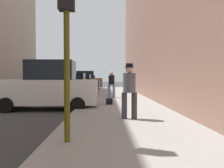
{
  "coord_description": "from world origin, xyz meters",
  "views": [
    {
      "loc": [
        5.29,
        -9.55,
        1.49
      ],
      "look_at": [
        5.77,
        6.15,
        1.0
      ],
      "focal_mm": 35.0,
      "sensor_mm": 36.0,
      "label": 1
    }
  ],
  "objects_px": {
    "parked_bronze_suv": "(84,81)",
    "duffel_bag": "(109,101)",
    "parked_blue_sedan": "(79,83)",
    "pedestrian_with_beanie": "(129,88)",
    "fire_hydrant": "(90,95)",
    "pedestrian_in_jeans": "(112,83)",
    "parked_silver_sedan": "(88,81)",
    "parked_red_hatchback": "(69,86)",
    "traffic_light": "(67,15)",
    "parked_white_van": "(48,87)"
  },
  "relations": [
    {
      "from": "pedestrian_in_jeans",
      "to": "traffic_light",
      "type": "bearing_deg",
      "value": -96.86
    },
    {
      "from": "parked_bronze_suv",
      "to": "traffic_light",
      "type": "bearing_deg",
      "value": -85.32
    },
    {
      "from": "parked_bronze_suv",
      "to": "traffic_light",
      "type": "relative_size",
      "value": 1.29
    },
    {
      "from": "parked_red_hatchback",
      "to": "parked_blue_sedan",
      "type": "height_order",
      "value": "same"
    },
    {
      "from": "parked_blue_sedan",
      "to": "fire_hydrant",
      "type": "height_order",
      "value": "parked_blue_sedan"
    },
    {
      "from": "parked_red_hatchback",
      "to": "duffel_bag",
      "type": "xyz_separation_m",
      "value": [
        2.83,
        -5.3,
        -0.56
      ]
    },
    {
      "from": "parked_red_hatchback",
      "to": "fire_hydrant",
      "type": "height_order",
      "value": "parked_red_hatchback"
    },
    {
      "from": "pedestrian_in_jeans",
      "to": "parked_bronze_suv",
      "type": "bearing_deg",
      "value": 103.48
    },
    {
      "from": "parked_blue_sedan",
      "to": "duffel_bag",
      "type": "xyz_separation_m",
      "value": [
        2.83,
        -11.38,
        -0.56
      ]
    },
    {
      "from": "parked_white_van",
      "to": "parked_red_hatchback",
      "type": "bearing_deg",
      "value": 90.0
    },
    {
      "from": "pedestrian_in_jeans",
      "to": "pedestrian_with_beanie",
      "type": "bearing_deg",
      "value": -87.25
    },
    {
      "from": "parked_blue_sedan",
      "to": "pedestrian_in_jeans",
      "type": "bearing_deg",
      "value": -68.46
    },
    {
      "from": "parked_blue_sedan",
      "to": "pedestrian_with_beanie",
      "type": "xyz_separation_m",
      "value": [
        3.41,
        -15.25,
        0.29
      ]
    },
    {
      "from": "parked_bronze_suv",
      "to": "duffel_bag",
      "type": "bearing_deg",
      "value": -80.18
    },
    {
      "from": "parked_white_van",
      "to": "duffel_bag",
      "type": "height_order",
      "value": "parked_white_van"
    },
    {
      "from": "parked_white_van",
      "to": "pedestrian_with_beanie",
      "type": "xyz_separation_m",
      "value": [
        3.41,
        -3.21,
        0.1
      ]
    },
    {
      "from": "fire_hydrant",
      "to": "pedestrian_with_beanie",
      "type": "xyz_separation_m",
      "value": [
        1.61,
        -5.01,
        0.64
      ]
    },
    {
      "from": "parked_bronze_suv",
      "to": "pedestrian_with_beanie",
      "type": "distance_m",
      "value": 20.53
    },
    {
      "from": "fire_hydrant",
      "to": "duffel_bag",
      "type": "distance_m",
      "value": 1.55
    },
    {
      "from": "parked_white_van",
      "to": "parked_blue_sedan",
      "type": "distance_m",
      "value": 12.04
    },
    {
      "from": "parked_red_hatchback",
      "to": "traffic_light",
      "type": "xyz_separation_m",
      "value": [
        1.85,
        -11.59,
        1.91
      ]
    },
    {
      "from": "parked_blue_sedan",
      "to": "traffic_light",
      "type": "distance_m",
      "value": 17.87
    },
    {
      "from": "parked_silver_sedan",
      "to": "pedestrian_in_jeans",
      "type": "height_order",
      "value": "pedestrian_in_jeans"
    },
    {
      "from": "pedestrian_in_jeans",
      "to": "duffel_bag",
      "type": "xyz_separation_m",
      "value": [
        -0.22,
        -3.65,
        -0.81
      ]
    },
    {
      "from": "pedestrian_with_beanie",
      "to": "parked_bronze_suv",
      "type": "bearing_deg",
      "value": 99.57
    },
    {
      "from": "traffic_light",
      "to": "pedestrian_in_jeans",
      "type": "distance_m",
      "value": 10.15
    },
    {
      "from": "parked_silver_sedan",
      "to": "traffic_light",
      "type": "height_order",
      "value": "traffic_light"
    },
    {
      "from": "pedestrian_in_jeans",
      "to": "parked_red_hatchback",
      "type": "bearing_deg",
      "value": 151.66
    },
    {
      "from": "parked_red_hatchback",
      "to": "traffic_light",
      "type": "distance_m",
      "value": 11.89
    },
    {
      "from": "parked_silver_sedan",
      "to": "pedestrian_with_beanie",
      "type": "xyz_separation_m",
      "value": [
        3.41,
        -25.3,
        0.29
      ]
    },
    {
      "from": "parked_red_hatchback",
      "to": "parked_silver_sedan",
      "type": "height_order",
      "value": "same"
    },
    {
      "from": "parked_blue_sedan",
      "to": "pedestrian_in_jeans",
      "type": "xyz_separation_m",
      "value": [
        3.05,
        -7.73,
        0.26
      ]
    },
    {
      "from": "parked_silver_sedan",
      "to": "fire_hydrant",
      "type": "height_order",
      "value": "parked_silver_sedan"
    },
    {
      "from": "parked_blue_sedan",
      "to": "traffic_light",
      "type": "xyz_separation_m",
      "value": [
        1.85,
        -17.67,
        1.91
      ]
    },
    {
      "from": "traffic_light",
      "to": "pedestrian_in_jeans",
      "type": "bearing_deg",
      "value": 83.14
    },
    {
      "from": "parked_red_hatchback",
      "to": "traffic_light",
      "type": "relative_size",
      "value": 1.17
    },
    {
      "from": "pedestrian_in_jeans",
      "to": "pedestrian_with_beanie",
      "type": "relative_size",
      "value": 0.96
    },
    {
      "from": "parked_white_van",
      "to": "parked_silver_sedan",
      "type": "distance_m",
      "value": 22.09
    },
    {
      "from": "parked_blue_sedan",
      "to": "duffel_bag",
      "type": "relative_size",
      "value": 9.65
    },
    {
      "from": "duffel_bag",
      "to": "parked_white_van",
      "type": "bearing_deg",
      "value": -167.03
    },
    {
      "from": "fire_hydrant",
      "to": "pedestrian_in_jeans",
      "type": "height_order",
      "value": "pedestrian_in_jeans"
    },
    {
      "from": "parked_blue_sedan",
      "to": "parked_bronze_suv",
      "type": "relative_size",
      "value": 0.91
    },
    {
      "from": "parked_bronze_suv",
      "to": "duffel_bag",
      "type": "relative_size",
      "value": 10.57
    },
    {
      "from": "parked_red_hatchback",
      "to": "parked_blue_sedan",
      "type": "bearing_deg",
      "value": 90.0
    },
    {
      "from": "parked_red_hatchback",
      "to": "traffic_light",
      "type": "bearing_deg",
      "value": -80.91
    },
    {
      "from": "fire_hydrant",
      "to": "pedestrian_with_beanie",
      "type": "bearing_deg",
      "value": -72.19
    },
    {
      "from": "parked_bronze_suv",
      "to": "pedestrian_in_jeans",
      "type": "distance_m",
      "value": 13.08
    },
    {
      "from": "traffic_light",
      "to": "duffel_bag",
      "type": "xyz_separation_m",
      "value": [
        0.98,
        6.29,
        -2.47
      ]
    },
    {
      "from": "parked_white_van",
      "to": "parked_red_hatchback",
      "type": "xyz_separation_m",
      "value": [
        0.0,
        5.95,
        -0.18
      ]
    },
    {
      "from": "parked_white_van",
      "to": "traffic_light",
      "type": "relative_size",
      "value": 1.29
    }
  ]
}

